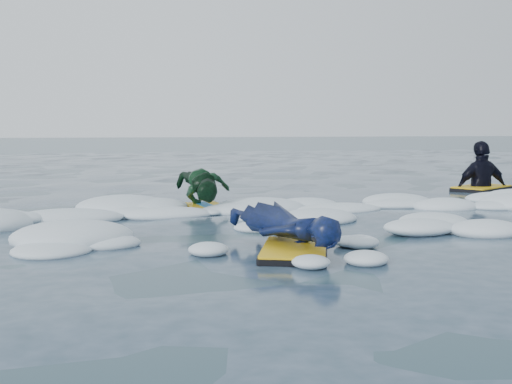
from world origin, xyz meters
TOP-DOWN VIEW (x-y plane):
  - ground at (0.00, 0.00)m, footprint 120.00×120.00m
  - foam_band at (0.00, 1.03)m, footprint 12.00×3.10m
  - prone_woman_unit at (0.27, -0.84)m, footprint 0.93×1.61m
  - prone_child_unit at (-0.03, 2.15)m, footprint 0.69×1.36m
  - waiting_rider_unit at (4.89, 3.50)m, footprint 1.29×1.14m

SIDE VIEW (x-z plane):
  - ground at x=0.00m, z-range 0.00..0.00m
  - foam_band at x=0.00m, z-range -0.15..0.15m
  - waiting_rider_unit at x=4.89m, z-range -0.85..0.85m
  - prone_woman_unit at x=0.27m, z-range 0.00..0.39m
  - prone_child_unit at x=-0.03m, z-range 0.01..0.54m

